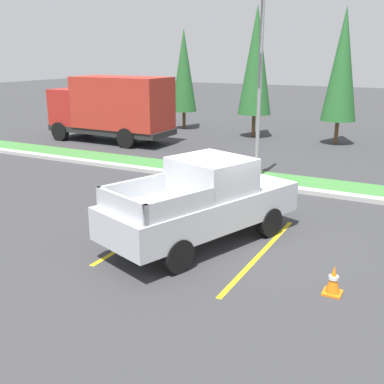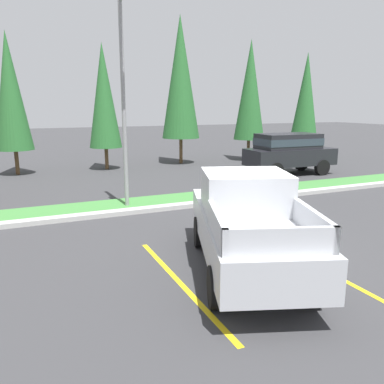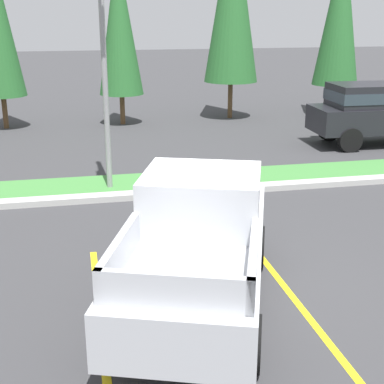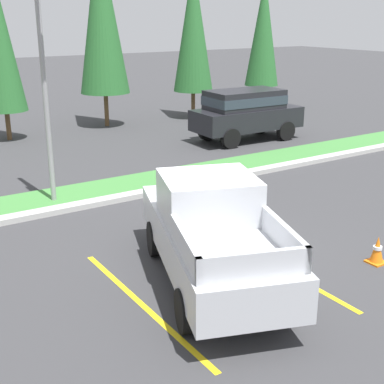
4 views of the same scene
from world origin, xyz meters
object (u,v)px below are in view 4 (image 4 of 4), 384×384
object	(u,v)px
cypress_tree_right_inner	(102,12)
traffic_cone	(377,250)
pickup_truck_main	(211,233)
street_light	(44,57)
cypress_tree_far_right	(263,31)
suv_distant	(246,111)
cypress_tree_rightmost	(193,27)

from	to	relation	value
cypress_tree_right_inner	traffic_cone	distance (m)	17.50
pickup_truck_main	street_light	size ratio (longest dim) A/B	0.81
pickup_truck_main	traffic_cone	world-z (taller)	pickup_truck_main
cypress_tree_right_inner	cypress_tree_far_right	world-z (taller)	cypress_tree_right_inner
suv_distant	cypress_tree_rightmost	bearing A→B (deg)	79.32
street_light	traffic_cone	bearing A→B (deg)	-59.32
pickup_truck_main	cypress_tree_rightmost	world-z (taller)	cypress_tree_rightmost
cypress_tree_rightmost	cypress_tree_far_right	world-z (taller)	cypress_tree_rightmost
cypress_tree_rightmost	cypress_tree_far_right	distance (m)	4.83
cypress_tree_far_right	traffic_cone	size ratio (longest dim) A/B	11.76
suv_distant	cypress_tree_right_inner	bearing A→B (deg)	120.63
cypress_tree_rightmost	traffic_cone	size ratio (longest dim) A/B	12.55
pickup_truck_main	street_light	distance (m)	6.91
suv_distant	cypress_tree_rightmost	xyz separation A→B (m)	(1.06, 5.60, 3.20)
pickup_truck_main	cypress_tree_right_inner	size ratio (longest dim) A/B	0.64
cypress_tree_right_inner	cypress_tree_far_right	distance (m)	9.46
pickup_truck_main	cypress_tree_right_inner	xyz separation A→B (m)	(4.86, 15.54, 4.07)
suv_distant	cypress_tree_far_right	distance (m)	8.91
cypress_tree_rightmost	traffic_cone	xyz separation A→B (m)	(-6.04, -16.37, -4.14)
suv_distant	traffic_cone	distance (m)	11.91
street_light	traffic_cone	size ratio (longest dim) A/B	11.40
street_light	cypress_tree_rightmost	world-z (taller)	cypress_tree_rightmost
cypress_tree_rightmost	cypress_tree_far_right	xyz separation A→B (m)	(4.81, 0.45, -0.28)
pickup_truck_main	cypress_tree_rightmost	distance (m)	18.19
cypress_tree_rightmost	cypress_tree_right_inner	bearing A→B (deg)	175.19
pickup_truck_main	cypress_tree_rightmost	size ratio (longest dim) A/B	0.74
cypress_tree_far_right	traffic_cone	xyz separation A→B (m)	(-10.84, -16.82, -3.86)
pickup_truck_main	cypress_tree_far_right	bearing A→B (deg)	47.56
suv_distant	traffic_cone	xyz separation A→B (m)	(-4.98, -10.77, -0.95)
pickup_truck_main	cypress_tree_rightmost	bearing A→B (deg)	58.02
street_light	cypress_tree_right_inner	xyz separation A→B (m)	(5.82, 9.36, 1.14)
pickup_truck_main	street_light	world-z (taller)	street_light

